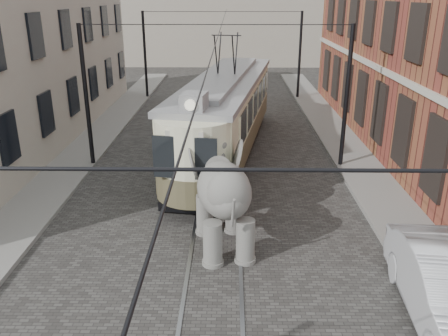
# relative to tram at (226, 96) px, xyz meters

# --- Properties ---
(ground) EXTENTS (120.00, 120.00, 0.00)m
(ground) POSITION_rel_tram_xyz_m (-0.21, -7.85, -2.72)
(ground) COLOR #413F3C
(tram_rails) EXTENTS (1.54, 80.00, 0.02)m
(tram_rails) POSITION_rel_tram_xyz_m (-0.21, -7.85, -2.71)
(tram_rails) COLOR slate
(tram_rails) RESTS_ON ground
(sidewalk_right) EXTENTS (2.00, 60.00, 0.15)m
(sidewalk_right) POSITION_rel_tram_xyz_m (5.79, -7.85, -2.65)
(sidewalk_right) COLOR slate
(sidewalk_right) RESTS_ON ground
(sidewalk_left) EXTENTS (2.00, 60.00, 0.15)m
(sidewalk_left) POSITION_rel_tram_xyz_m (-6.71, -7.85, -2.65)
(sidewalk_left) COLOR slate
(sidewalk_left) RESTS_ON ground
(catenary) EXTENTS (11.00, 30.20, 6.00)m
(catenary) POSITION_rel_tram_xyz_m (-0.41, -2.85, 0.28)
(catenary) COLOR black
(catenary) RESTS_ON ground
(tram) EXTENTS (4.99, 14.00, 5.44)m
(tram) POSITION_rel_tram_xyz_m (0.00, 0.00, 0.00)
(tram) COLOR beige
(tram) RESTS_ON ground
(elephant) EXTENTS (3.34, 5.05, 2.86)m
(elephant) POSITION_rel_tram_xyz_m (0.03, -8.68, -1.29)
(elephant) COLOR #64625D
(elephant) RESTS_ON ground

